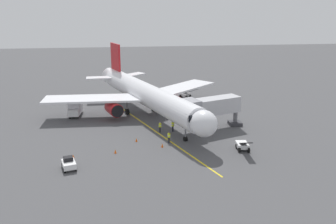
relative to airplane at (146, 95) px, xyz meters
name	(u,v)px	position (x,y,z in m)	size (l,w,h in m)	color
ground_plane	(141,117)	(1.00, 0.39, -4.00)	(220.00, 220.00, 0.00)	#4C4C4F
apron_lead_in_line	(150,128)	(-0.10, 6.26, -4.00)	(0.24, 40.00, 0.01)	yellow
airplane	(146,95)	(0.00, 0.00, 0.00)	(32.69, 38.96, 11.50)	white
jet_bridge	(207,108)	(-8.91, 8.75, -0.24)	(11.32, 6.29, 5.40)	#B7B7BC
ground_crew_marshaller	(169,137)	(-2.22, 13.45, -3.12)	(0.44, 0.33, 1.71)	#23232D
ground_crew_wing_walker	(160,127)	(-1.46, 8.71, -3.12)	(0.41, 0.26, 1.71)	#23232D
ground_crew_loader	(173,126)	(-3.50, 8.56, -3.12)	(0.39, 0.47, 1.71)	#23232D
belt_loader_near_nose	(243,145)	(-11.94, 17.35, -3.29)	(1.73, 4.66, 2.32)	white
belt_loader_portside	(185,94)	(-9.25, -12.65, -3.29)	(4.13, 4.04, 2.32)	white
tug_starboard_side	(69,164)	(11.04, 20.37, -3.30)	(2.07, 2.61, 1.50)	white
box_truck_rear_apron	(75,108)	(12.66, -2.25, -2.62)	(2.28, 4.73, 2.62)	white
safety_cone_nose_left	(136,140)	(2.42, 12.22, -3.73)	(0.32, 0.32, 0.55)	#F2590F
safety_cone_nose_right	(162,145)	(-1.08, 14.89, -3.73)	(0.32, 0.32, 0.55)	#F2590F
safety_cone_wing_port	(73,156)	(10.93, 17.11, -3.73)	(0.32, 0.32, 0.55)	#F2590F
safety_cone_wing_starboard	(115,151)	(5.46, 16.21, -3.73)	(0.32, 0.32, 0.55)	#F2590F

